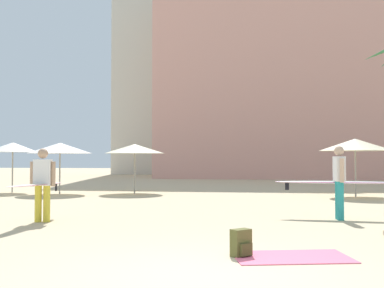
{
  "coord_description": "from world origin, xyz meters",
  "views": [
    {
      "loc": [
        0.74,
        -5.83,
        1.51
      ],
      "look_at": [
        -0.65,
        4.15,
        1.82
      ],
      "focal_mm": 43.05,
      "sensor_mm": 36.0,
      "label": 1
    }
  ],
  "objects": [
    {
      "name": "ground",
      "position": [
        0.0,
        0.0,
        0.0
      ],
      "size": [
        120.0,
        120.0,
        0.0
      ],
      "primitive_type": "plane",
      "color": "#C6B28C"
    },
    {
      "name": "backpack",
      "position": [
        0.51,
        1.29,
        0.2
      ],
      "size": [
        0.35,
        0.35,
        0.42
      ],
      "rotation": [
        0.0,
        0.0,
        5.45
      ],
      "color": "brown",
      "rests_on": "ground"
    },
    {
      "name": "hotel_tower_gray",
      "position": [
        -5.2,
        40.19,
        13.92
      ],
      "size": [
        14.62,
        10.3,
        27.85
      ],
      "primitive_type": "cube",
      "color": "beige",
      "rests_on": "ground"
    },
    {
      "name": "hotel_pink",
      "position": [
        5.28,
        31.85,
        8.07
      ],
      "size": [
        24.04,
        10.1,
        16.15
      ],
      "primitive_type": "cube",
      "color": "#DB9989",
      "rests_on": "ground"
    },
    {
      "name": "cafe_umbrella_1",
      "position": [
        -4.43,
        13.38,
        1.91
      ],
      "size": [
        2.56,
        2.56,
        2.11
      ],
      "color": "gray",
      "rests_on": "ground"
    },
    {
      "name": "cafe_umbrella_3",
      "position": [
        -9.84,
        13.06,
        1.99
      ],
      "size": [
        2.15,
        2.15,
        2.2
      ],
      "color": "gray",
      "rests_on": "ground"
    },
    {
      "name": "person_near_left",
      "position": [
        2.76,
        6.01,
        0.95
      ],
      "size": [
        3.13,
        0.89,
        1.81
      ],
      "rotation": [
        0.0,
        0.0,
        0.08
      ],
      "color": "teal",
      "rests_on": "ground"
    },
    {
      "name": "cafe_umbrella_2",
      "position": [
        -7.44,
        12.55,
        1.93
      ],
      "size": [
        2.66,
        2.66,
        2.15
      ],
      "color": "gray",
      "rests_on": "ground"
    },
    {
      "name": "person_near_right",
      "position": [
        -4.27,
        4.37,
        0.93
      ],
      "size": [
        0.61,
        2.79,
        1.74
      ],
      "rotation": [
        0.0,
        0.0,
        4.87
      ],
      "color": "gold",
      "rests_on": "ground"
    },
    {
      "name": "beach_towel",
      "position": [
        1.27,
        1.35,
        0.01
      ],
      "size": [
        1.91,
        1.33,
        0.01
      ],
      "primitive_type": "cube",
      "rotation": [
        0.0,
        0.0,
        0.21
      ],
      "color": "#EF6684",
      "rests_on": "ground"
    },
    {
      "name": "cafe_umbrella_0",
      "position": [
        4.58,
        12.81,
        2.03
      ],
      "size": [
        2.77,
        2.77,
        2.27
      ],
      "color": "gray",
      "rests_on": "ground"
    }
  ]
}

